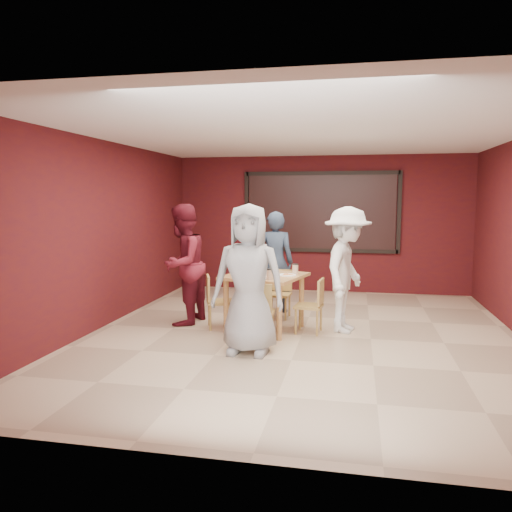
% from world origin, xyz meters
% --- Properties ---
extents(floor, '(7.00, 7.00, 0.00)m').
position_xyz_m(floor, '(0.00, 0.00, 0.00)').
color(floor, '#CBB08D').
rests_on(floor, ground).
extents(window_blinds, '(3.00, 0.02, 1.50)m').
position_xyz_m(window_blinds, '(0.00, 3.45, 1.65)').
color(window_blinds, black).
extents(dining_table, '(1.28, 1.28, 0.97)m').
position_xyz_m(dining_table, '(-0.57, 0.20, 0.72)').
color(dining_table, tan).
rests_on(dining_table, floor).
extents(chair_front, '(0.42, 0.42, 0.83)m').
position_xyz_m(chair_front, '(-0.52, -0.54, 0.47)').
color(chair_front, '#B38B45').
rests_on(chair_front, floor).
extents(chair_back, '(0.40, 0.40, 0.77)m').
position_xyz_m(chair_back, '(-0.48, 1.04, 0.44)').
color(chair_back, '#B38B45').
rests_on(chair_back, floor).
extents(chair_left, '(0.49, 0.49, 0.79)m').
position_xyz_m(chair_left, '(-1.31, 0.16, 0.45)').
color(chair_left, '#B38B45').
rests_on(chair_left, floor).
extents(chair_right, '(0.42, 0.42, 0.79)m').
position_xyz_m(chair_right, '(0.15, 0.16, 0.45)').
color(chair_right, '#B38B45').
rests_on(chair_right, floor).
extents(diner_front, '(0.94, 0.63, 1.87)m').
position_xyz_m(diner_front, '(-0.57, -0.92, 0.94)').
color(diner_front, '#999999').
rests_on(diner_front, floor).
extents(diner_back, '(0.66, 0.46, 1.72)m').
position_xyz_m(diner_back, '(-0.61, 1.41, 0.86)').
color(diner_back, '#2E3C52').
rests_on(diner_back, floor).
extents(diner_left, '(0.82, 0.99, 1.85)m').
position_xyz_m(diner_left, '(-1.87, 0.32, 0.92)').
color(diner_left, maroon).
rests_on(diner_left, floor).
extents(diner_right, '(0.91, 1.29, 1.82)m').
position_xyz_m(diner_right, '(0.61, 0.35, 0.91)').
color(diner_right, white).
rests_on(diner_right, floor).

